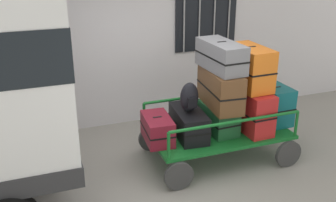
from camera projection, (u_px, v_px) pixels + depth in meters
name	position (u px, v px, depth m)	size (l,w,h in m)	color
ground_plane	(183.00, 179.00, 5.78)	(40.00, 40.00, 0.00)	gray
luggage_cart	(218.00, 136.00, 6.21)	(2.17, 1.26, 0.47)	#146023
cart_railing	(219.00, 111.00, 6.06)	(2.05, 1.12, 0.41)	#146023
suitcase_left_bottom	(157.00, 129.00, 5.82)	(0.43, 0.69, 0.37)	maroon
suitcase_midleft_bottom	(189.00, 123.00, 5.97)	(0.47, 0.88, 0.41)	black
suitcase_center_bottom	(218.00, 118.00, 6.13)	(0.42, 0.74, 0.42)	#194C28
suitcase_center_middle	(220.00, 88.00, 5.92)	(0.47, 0.98, 0.55)	brown
suitcase_center_top	(221.00, 56.00, 5.77)	(0.43, 0.91, 0.41)	slate
suitcase_midright_bottom	(248.00, 108.00, 6.20)	(0.40, 0.99, 0.64)	#B21E1E
suitcase_midright_middle	(250.00, 67.00, 6.00)	(0.44, 0.81, 0.63)	orange
suitcase_right_bottom	(275.00, 105.00, 6.36)	(0.42, 0.56, 0.60)	#0F5960
backpack	(189.00, 98.00, 5.75)	(0.27, 0.22, 0.44)	black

